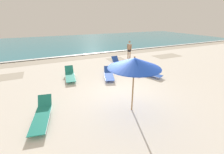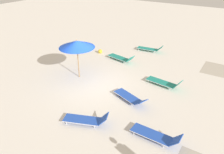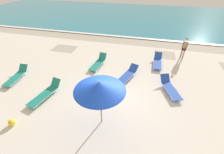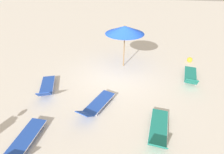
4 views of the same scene
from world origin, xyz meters
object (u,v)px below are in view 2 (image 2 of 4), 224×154
(sun_lounger_near_water_right, at_px, (121,58))
(sun_lounger_mid_beach_solo, at_px, (156,135))
(sun_lounger_beside_umbrella, at_px, (130,97))
(sun_lounger_near_water_left, at_px, (164,83))
(beach_ball, at_px, (100,51))
(beach_umbrella, at_px, (77,44))
(sun_lounger_mid_beach_pair_a, at_px, (86,119))
(sun_lounger_under_umbrella, at_px, (150,49))

(sun_lounger_near_water_right, relative_size, sun_lounger_mid_beach_solo, 1.09)
(sun_lounger_beside_umbrella, relative_size, sun_lounger_near_water_left, 0.99)
(beach_ball, bearing_deg, beach_umbrella, 16.55)
(sun_lounger_beside_umbrella, xyz_separation_m, sun_lounger_near_water_left, (-2.47, 0.97, 0.01))
(sun_lounger_mid_beach_solo, height_order, sun_lounger_mid_beach_pair_a, sun_lounger_mid_beach_solo)
(sun_lounger_near_water_right, bearing_deg, sun_lounger_under_umbrella, 171.44)
(beach_umbrella, bearing_deg, sun_lounger_mid_beach_pair_a, 43.94)
(sun_lounger_under_umbrella, bearing_deg, sun_lounger_near_water_right, -25.99)
(sun_lounger_near_water_right, relative_size, sun_lounger_mid_beach_pair_a, 1.07)
(sun_lounger_near_water_right, bearing_deg, beach_umbrella, -3.43)
(sun_lounger_near_water_left, distance_m, sun_lounger_near_water_right, 4.44)
(sun_lounger_near_water_right, xyz_separation_m, sun_lounger_mid_beach_pair_a, (7.01, 2.25, 0.00))
(sun_lounger_under_umbrella, relative_size, sun_lounger_mid_beach_pair_a, 1.00)
(sun_lounger_near_water_left, height_order, sun_lounger_mid_beach_pair_a, sun_lounger_near_water_left)
(sun_lounger_near_water_right, distance_m, beach_ball, 2.19)
(beach_umbrella, distance_m, sun_lounger_mid_beach_pair_a, 5.03)
(sun_lounger_near_water_right, xyz_separation_m, sun_lounger_mid_beach_solo, (6.28, 5.32, 0.00))
(sun_lounger_beside_umbrella, relative_size, sun_lounger_near_water_right, 0.95)
(sun_lounger_near_water_left, distance_m, sun_lounger_mid_beach_solo, 4.60)
(sun_lounger_mid_beach_pair_a, xyz_separation_m, beach_ball, (-7.38, -4.41, -0.05))
(sun_lounger_near_water_left, bearing_deg, beach_ball, -103.04)
(sun_lounger_beside_umbrella, bearing_deg, sun_lounger_mid_beach_pair_a, 2.66)
(sun_lounger_near_water_left, bearing_deg, sun_lounger_mid_beach_solo, 22.97)
(sun_lounger_near_water_left, bearing_deg, sun_lounger_mid_beach_pair_a, -12.29)
(sun_lounger_near_water_left, bearing_deg, sun_lounger_near_water_right, -107.94)
(sun_lounger_near_water_left, bearing_deg, sun_lounger_beside_umbrella, -14.55)
(sun_lounger_mid_beach_solo, xyz_separation_m, beach_ball, (-6.66, -7.47, -0.05))
(beach_umbrella, height_order, sun_lounger_under_umbrella, beach_umbrella)
(beach_ball, bearing_deg, sun_lounger_beside_umbrella, 48.02)
(sun_lounger_under_umbrella, distance_m, sun_lounger_near_water_left, 5.64)
(sun_lounger_under_umbrella, height_order, sun_lounger_beside_umbrella, sun_lounger_under_umbrella)
(sun_lounger_under_umbrella, relative_size, sun_lounger_beside_umbrella, 0.99)
(sun_lounger_under_umbrella, relative_size, sun_lounger_mid_beach_solo, 1.02)
(sun_lounger_mid_beach_pair_a, bearing_deg, sun_lounger_mid_beach_solo, 81.97)
(sun_lounger_near_water_left, xyz_separation_m, beach_ball, (-2.24, -6.19, -0.06))
(sun_lounger_mid_beach_solo, height_order, beach_ball, sun_lounger_mid_beach_solo)
(sun_lounger_under_umbrella, height_order, sun_lounger_near_water_right, sun_lounger_near_water_right)
(beach_umbrella, bearing_deg, sun_lounger_under_umbrella, 163.18)
(sun_lounger_beside_umbrella, height_order, beach_ball, sun_lounger_beside_umbrella)
(sun_lounger_mid_beach_pair_a, relative_size, beach_ball, 6.52)
(beach_umbrella, relative_size, sun_lounger_mid_beach_solo, 1.18)
(sun_lounger_under_umbrella, bearing_deg, sun_lounger_beside_umbrella, 9.28)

